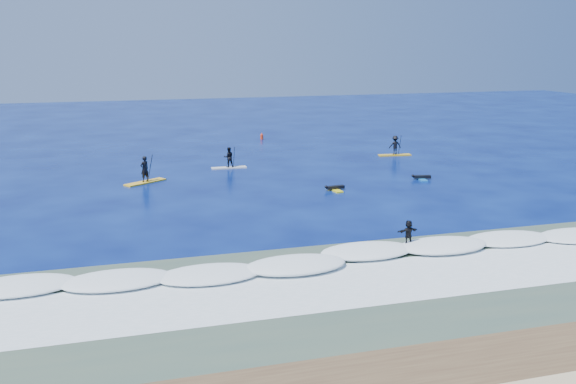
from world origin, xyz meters
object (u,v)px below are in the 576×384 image
object	(u,v)px
sup_paddler_left	(145,173)
prone_paddler_far	(421,178)
sup_paddler_right	(395,147)
sup_paddler_center	(229,159)
prone_paddler_near	(334,188)
wave_surfer	(408,234)
marker_buoy	(262,136)

from	to	relation	value
sup_paddler_left	prone_paddler_far	size ratio (longest dim) A/B	1.66
sup_paddler_right	sup_paddler_center	bearing A→B (deg)	-166.75
sup_paddler_right	prone_paddler_near	bearing A→B (deg)	-124.16
prone_paddler_far	wave_surfer	xyz separation A→B (m)	(-8.58, -14.91, 0.64)
sup_paddler_right	marker_buoy	bearing A→B (deg)	132.89
sup_paddler_center	prone_paddler_far	distance (m)	15.67
prone_paddler_near	prone_paddler_far	size ratio (longest dim) A/B	1.00
wave_surfer	sup_paddler_right	bearing A→B (deg)	58.74
sup_paddler_center	sup_paddler_right	size ratio (longest dim) A/B	0.95
sup_paddler_left	marker_buoy	xyz separation A→B (m)	(13.52, 18.46, -0.40)
wave_surfer	prone_paddler_near	bearing A→B (deg)	78.66
prone_paddler_far	marker_buoy	bearing A→B (deg)	26.00
wave_surfer	sup_paddler_left	bearing A→B (deg)	113.70
sup_paddler_left	sup_paddler_center	world-z (taller)	sup_paddler_left
sup_paddler_left	sup_paddler_right	size ratio (longest dim) A/B	1.05
sup_paddler_left	sup_paddler_center	distance (m)	8.00
sup_paddler_center	wave_surfer	xyz separation A→B (m)	(4.63, -23.32, 0.01)
prone_paddler_far	sup_paddler_center	bearing A→B (deg)	67.23
wave_surfer	marker_buoy	size ratio (longest dim) A/B	2.55
sup_paddler_left	wave_surfer	distance (m)	22.79
prone_paddler_near	wave_surfer	distance (m)	13.41
sup_paddler_right	prone_paddler_far	xyz separation A→B (m)	(-2.63, -10.14, -0.69)
sup_paddler_left	wave_surfer	size ratio (longest dim) A/B	1.69
sup_paddler_center	wave_surfer	distance (m)	23.78
prone_paddler_far	sup_paddler_left	bearing A→B (deg)	86.78
sup_paddler_center	prone_paddler_near	distance (m)	11.45
prone_paddler_near	prone_paddler_far	xyz separation A→B (m)	(7.60, 1.55, -0.00)
sup_paddler_center	marker_buoy	xyz separation A→B (m)	(6.46, 14.71, -0.43)
sup_paddler_right	wave_surfer	bearing A→B (deg)	-107.07
sup_paddler_left	sup_paddler_right	xyz separation A→B (m)	(22.90, 5.48, 0.09)
sup_paddler_center	prone_paddler_near	xyz separation A→B (m)	(5.61, -9.96, -0.62)
sup_paddler_left	prone_paddler_near	size ratio (longest dim) A/B	1.67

